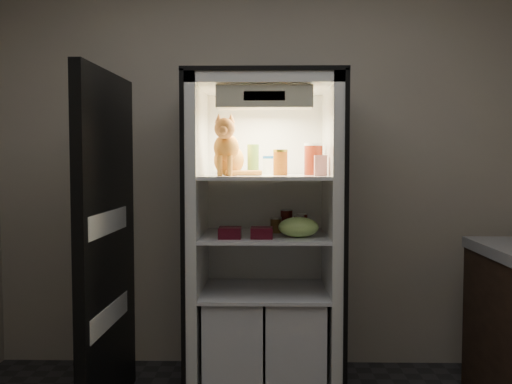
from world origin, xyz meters
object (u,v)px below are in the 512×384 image
soda_can_a (286,221)px  berry_box_left (230,233)px  mayo_tub (269,165)px  salsa_jar (280,162)px  soda_can_b (302,224)px  grape_bag (299,227)px  tabby_cat (228,153)px  condiment_jar (276,225)px  cream_carton (321,166)px  refrigerator (265,257)px  parmesan_shaker (253,160)px  soda_can_c (299,225)px  berry_box_right (262,233)px  pepper_jar (313,159)px

soda_can_a → berry_box_left: 0.44m
soda_can_a → mayo_tub: bearing=150.7°
salsa_jar → soda_can_a: 0.39m
soda_can_b → grape_bag: size_ratio=0.52×
soda_can_b → tabby_cat: bearing=-167.0°
condiment_jar → berry_box_left: (-0.26, -0.24, -0.02)m
mayo_tub → soda_can_b: size_ratio=0.94×
cream_carton → grape_bag: size_ratio=0.50×
refrigerator → parmesan_shaker: refrigerator is taller
refrigerator → grape_bag: bearing=-42.9°
soda_can_b → berry_box_left: 0.46m
parmesan_shaker → berry_box_left: size_ratio=1.45×
tabby_cat → cream_carton: tabby_cat is taller
salsa_jar → soda_can_b: size_ratio=1.25×
salsa_jar → soda_can_c: 0.38m
salsa_jar → soda_can_b: bearing=21.6°
condiment_jar → berry_box_right: size_ratio=0.77×
tabby_cat → berry_box_right: tabby_cat is taller
soda_can_b → salsa_jar: bearing=-158.4°
salsa_jar → soda_can_b: salsa_jar is taller
grape_bag → berry_box_left: (-0.39, -0.05, -0.03)m
parmesan_shaker → grape_bag: parmesan_shaker is taller
tabby_cat → soda_can_b: size_ratio=2.94×
soda_can_c → grape_bag: (-0.01, -0.10, 0.00)m
parmesan_shaker → salsa_jar: size_ratio=1.21×
soda_can_a → soda_can_b: bearing=-45.7°
parmesan_shaker → soda_can_c: (0.27, -0.05, -0.38)m
tabby_cat → cream_carton: (0.53, -0.06, -0.07)m
soda_can_a → grape_bag: bearing=-75.8°
mayo_tub → condiment_jar: (0.04, -0.11, -0.36)m
parmesan_shaker → salsa_jar: (0.16, -0.05, -0.02)m
berry_box_left → berry_box_right: 0.18m
tabby_cat → grape_bag: tabby_cat is taller
pepper_jar → condiment_jar: bearing=176.4°
salsa_jar → pepper_jar: bearing=21.7°
soda_can_c → berry_box_right: size_ratio=0.92×
berry_box_left → cream_carton: bearing=4.5°
salsa_jar → soda_can_b: (0.13, 0.05, -0.37)m
mayo_tub → soda_can_b: mayo_tub is taller
refrigerator → mayo_tub: 0.57m
soda_can_b → condiment_jar: size_ratio=1.26×
pepper_jar → berry_box_left: size_ratio=1.51×
refrigerator → salsa_jar: bearing=-42.0°
parmesan_shaker → soda_can_b: parmesan_shaker is taller
berry_box_left → mayo_tub: bearing=57.6°
soda_can_c → salsa_jar: bearing=179.5°
mayo_tub → grape_bag: 0.49m
mayo_tub → soda_can_b: (0.19, -0.15, -0.35)m
salsa_jar → soda_can_c: bearing=-0.5°
refrigerator → salsa_jar: refrigerator is taller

